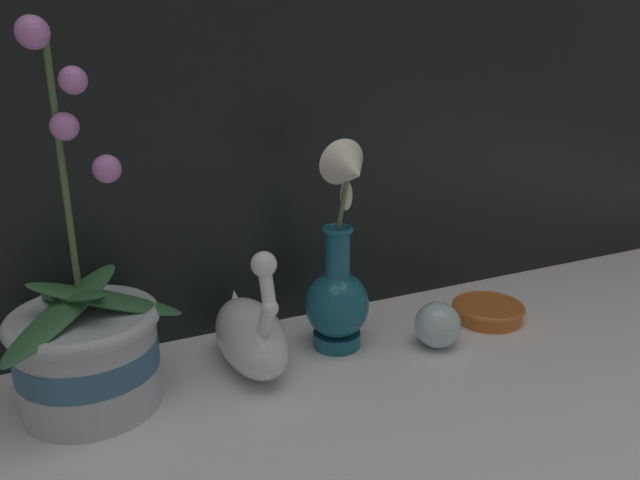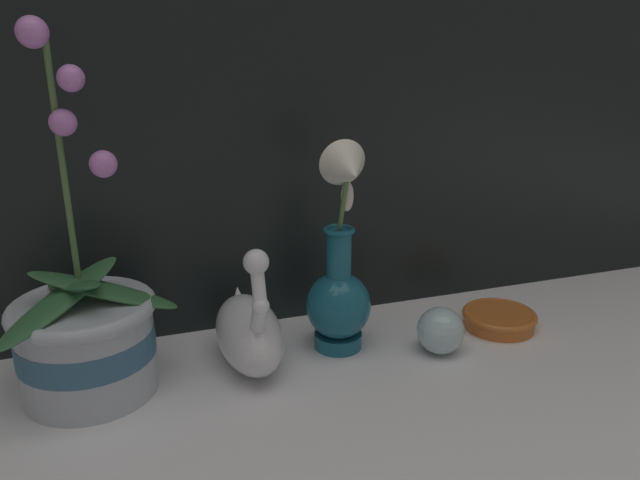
# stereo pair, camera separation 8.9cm
# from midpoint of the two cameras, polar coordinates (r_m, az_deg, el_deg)

# --- Properties ---
(ground_plane) EXTENTS (2.80, 2.80, 0.00)m
(ground_plane) POSITION_cam_midpoint_polar(r_m,az_deg,el_deg) (0.85, 3.91, -14.46)
(ground_plane) COLOR white
(orchid_potted_plant) EXTENTS (0.24, 0.24, 0.48)m
(orchid_potted_plant) POSITION_cam_midpoint_polar(r_m,az_deg,el_deg) (0.87, -17.93, -8.22)
(orchid_potted_plant) COLOR #B2BCCC
(orchid_potted_plant) RESTS_ON ground_plane
(swan_figurine) EXTENTS (0.09, 0.19, 0.20)m
(swan_figurine) POSITION_cam_midpoint_polar(r_m,az_deg,el_deg) (0.91, -3.73, -8.25)
(swan_figurine) COLOR white
(swan_figurine) RESTS_ON ground_plane
(blue_vase) EXTENTS (0.10, 0.12, 0.32)m
(blue_vase) POSITION_cam_midpoint_polar(r_m,az_deg,el_deg) (0.93, 4.61, -3.89)
(blue_vase) COLOR #195B75
(blue_vase) RESTS_ON ground_plane
(glass_sphere) EXTENTS (0.07, 0.07, 0.07)m
(glass_sphere) POSITION_cam_midpoint_polar(r_m,az_deg,el_deg) (0.97, 13.59, -8.11)
(glass_sphere) COLOR silver
(glass_sphere) RESTS_ON ground_plane
(amber_dish) EXTENTS (0.12, 0.12, 0.03)m
(amber_dish) POSITION_cam_midpoint_polar(r_m,az_deg,el_deg) (1.08, 18.37, -6.84)
(amber_dish) COLOR #C66628
(amber_dish) RESTS_ON ground_plane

